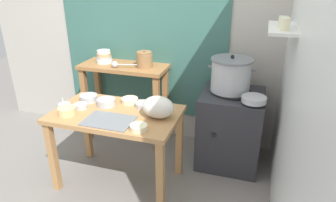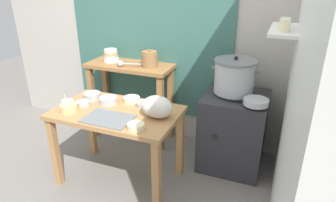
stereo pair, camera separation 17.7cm
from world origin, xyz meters
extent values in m
plane|color=gray|center=(0.00, 0.00, 0.00)|extent=(9.00, 9.00, 0.00)
cube|color=#B2ADA3|center=(0.10, 1.10, 1.30)|extent=(4.40, 0.10, 2.60)
cube|color=#38665B|center=(-0.15, 1.04, 1.35)|extent=(1.90, 0.02, 2.10)
cube|color=white|center=(1.40, 0.20, 1.30)|extent=(0.10, 3.20, 2.60)
cube|color=silver|center=(1.25, 0.40, 1.45)|extent=(0.20, 0.56, 0.02)
cylinder|color=beige|center=(1.25, 0.25, 1.51)|extent=(0.08, 0.08, 0.09)
cylinder|color=#B7D1AD|center=(1.25, 0.38, 1.50)|extent=(0.07, 0.07, 0.08)
cube|color=#B27F4C|center=(-0.02, 0.06, 0.70)|extent=(1.10, 0.66, 0.04)
cube|color=#B27F4C|center=(-0.52, -0.22, 0.34)|extent=(0.06, 0.06, 0.68)
cube|color=#B27F4C|center=(0.48, -0.22, 0.34)|extent=(0.06, 0.06, 0.68)
cube|color=#B27F4C|center=(-0.52, 0.34, 0.34)|extent=(0.06, 0.06, 0.68)
cube|color=#B27F4C|center=(0.48, 0.34, 0.34)|extent=(0.06, 0.06, 0.68)
cube|color=#9E6B3D|center=(-0.30, 0.83, 0.88)|extent=(0.96, 0.40, 0.04)
cube|color=#9E6B3D|center=(-0.73, 0.68, 0.43)|extent=(0.06, 0.06, 0.86)
cube|color=#9E6B3D|center=(0.13, 0.68, 0.43)|extent=(0.06, 0.06, 0.86)
cube|color=#9E6B3D|center=(-0.73, 0.98, 0.43)|extent=(0.06, 0.06, 0.86)
cube|color=#9E6B3D|center=(0.13, 0.98, 0.43)|extent=(0.06, 0.06, 0.86)
cube|color=#2D2D33|center=(0.91, 0.70, 0.38)|extent=(0.60, 0.60, 0.76)
cylinder|color=black|center=(0.91, 0.70, 0.77)|extent=(0.36, 0.36, 0.02)
cylinder|color=black|center=(0.79, 0.40, 0.45)|extent=(0.04, 0.02, 0.04)
cylinder|color=#B7BABF|center=(0.87, 0.72, 0.93)|extent=(0.37, 0.37, 0.30)
cylinder|color=slate|center=(0.87, 0.72, 1.09)|extent=(0.39, 0.39, 0.02)
sphere|color=black|center=(0.87, 0.72, 1.12)|extent=(0.04, 0.04, 0.04)
cube|color=slate|center=(0.67, 0.72, 1.00)|extent=(0.04, 0.02, 0.02)
cube|color=slate|center=(1.07, 0.72, 1.00)|extent=(0.04, 0.02, 0.02)
cylinder|color=olive|center=(-0.05, 0.83, 0.97)|extent=(0.17, 0.17, 0.15)
cylinder|color=olive|center=(-0.05, 0.83, 1.06)|extent=(0.16, 0.16, 0.02)
sphere|color=olive|center=(-0.05, 0.83, 1.08)|extent=(0.02, 0.02, 0.02)
cylinder|color=silver|center=(-0.54, 0.85, 0.92)|extent=(0.17, 0.17, 0.04)
cylinder|color=#B7BABF|center=(-0.54, 0.85, 0.96)|extent=(0.16, 0.16, 0.03)
cylinder|color=tan|center=(-0.54, 0.85, 0.99)|extent=(0.15, 0.15, 0.04)
cylinder|color=silver|center=(-0.54, 0.85, 1.03)|extent=(0.14, 0.14, 0.03)
sphere|color=#B7BABF|center=(-0.34, 0.72, 0.94)|extent=(0.07, 0.07, 0.07)
cylinder|color=#B7BABF|center=(-0.21, 0.75, 0.94)|extent=(0.20, 0.06, 0.01)
cube|color=slate|center=(0.00, -0.11, 0.72)|extent=(0.40, 0.28, 0.01)
ellipsoid|color=silver|center=(0.36, 0.08, 0.81)|extent=(0.27, 0.19, 0.19)
cylinder|color=#B7BABF|center=(1.11, 0.51, 0.81)|extent=(0.22, 0.22, 0.05)
cylinder|color=#E5C684|center=(-0.40, -0.10, 0.75)|extent=(0.15, 0.15, 0.07)
cylinder|color=#337238|center=(-0.40, -0.10, 0.78)|extent=(0.13, 0.13, 0.01)
cylinder|color=#B7BABF|center=(-0.41, -0.12, 0.80)|extent=(0.05, 0.06, 0.15)
cylinder|color=beige|center=(0.01, 0.29, 0.74)|extent=(0.15, 0.15, 0.05)
cylinder|color=brown|center=(0.01, 0.29, 0.76)|extent=(0.13, 0.13, 0.01)
cylinder|color=#B7BABF|center=(-0.49, 0.00, 0.74)|extent=(0.11, 0.11, 0.05)
cylinder|color=maroon|center=(-0.49, 0.00, 0.76)|extent=(0.09, 0.09, 0.01)
cylinder|color=#B7BABF|center=(-0.37, 0.21, 0.75)|extent=(0.16, 0.16, 0.06)
cylinder|color=#BFB28C|center=(-0.37, 0.21, 0.77)|extent=(0.14, 0.14, 0.01)
cylinder|color=#B7BABF|center=(0.17, 0.24, 0.74)|extent=(0.14, 0.14, 0.04)
cylinder|color=#337238|center=(0.17, 0.24, 0.76)|extent=(0.12, 0.12, 0.01)
cylinder|color=#B7BABF|center=(-0.35, 0.05, 0.74)|extent=(0.12, 0.12, 0.04)
cylinder|color=#BFB28C|center=(-0.35, 0.05, 0.76)|extent=(0.10, 0.10, 0.01)
cylinder|color=beige|center=(0.29, -0.17, 0.74)|extent=(0.14, 0.14, 0.04)
cylinder|color=maroon|center=(0.29, -0.17, 0.76)|extent=(0.12, 0.12, 0.01)
cylinder|color=#B7BABF|center=(-0.17, 0.17, 0.75)|extent=(0.17, 0.17, 0.06)
cylinder|color=#BFB28C|center=(-0.17, 0.17, 0.78)|extent=(0.14, 0.14, 0.01)
camera|label=1|loc=(1.11, -2.06, 1.86)|focal=32.35mm
camera|label=2|loc=(1.28, -2.00, 1.86)|focal=32.35mm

